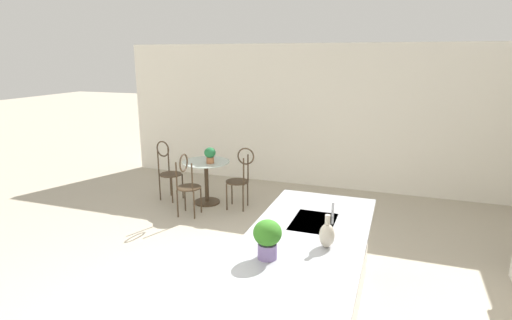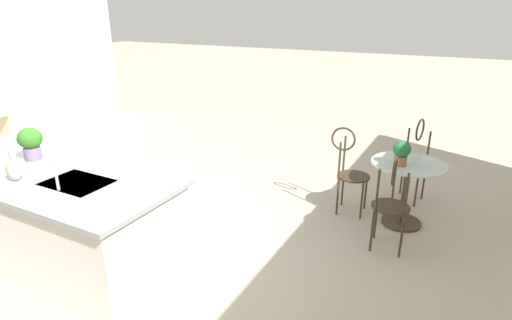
{
  "view_description": "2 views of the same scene",
  "coord_description": "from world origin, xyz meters",
  "px_view_note": "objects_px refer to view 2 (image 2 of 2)",
  "views": [
    {
      "loc": [
        3.42,
        1.56,
        2.48
      ],
      "look_at": [
        -1.33,
        -0.12,
        1.19
      ],
      "focal_mm": 28.79,
      "sensor_mm": 36.0,
      "label": 1
    },
    {
      "loc": [
        -3.11,
        2.98,
        2.32
      ],
      "look_at": [
        -1.45,
        -0.14,
        1.01
      ],
      "focal_mm": 28.92,
      "sensor_mm": 36.0,
      "label": 2
    }
  ],
  "objects_px": {
    "bistro_table": "(406,188)",
    "chair_toward_desk": "(391,199)",
    "potted_plant_on_table": "(402,152)",
    "chair_near_window": "(349,167)",
    "potted_plant_counter_near": "(30,141)",
    "chair_by_island": "(414,157)",
    "vase_on_counter": "(14,168)"
  },
  "relations": [
    {
      "from": "bistro_table",
      "to": "vase_on_counter",
      "type": "distance_m",
      "value": 3.88
    },
    {
      "from": "chair_near_window",
      "to": "vase_on_counter",
      "type": "bearing_deg",
      "value": 49.09
    },
    {
      "from": "chair_near_window",
      "to": "potted_plant_counter_near",
      "type": "relative_size",
      "value": 3.26
    },
    {
      "from": "chair_by_island",
      "to": "bistro_table",
      "type": "bearing_deg",
      "value": 92.69
    },
    {
      "from": "chair_near_window",
      "to": "chair_toward_desk",
      "type": "height_order",
      "value": "same"
    },
    {
      "from": "potted_plant_on_table",
      "to": "chair_toward_desk",
      "type": "bearing_deg",
      "value": 93.46
    },
    {
      "from": "bistro_table",
      "to": "potted_plant_on_table",
      "type": "height_order",
      "value": "potted_plant_on_table"
    },
    {
      "from": "chair_toward_desk",
      "to": "bistro_table",
      "type": "bearing_deg",
      "value": -93.88
    },
    {
      "from": "chair_near_window",
      "to": "chair_by_island",
      "type": "xyz_separation_m",
      "value": [
        -0.62,
        -0.72,
        0.0
      ]
    },
    {
      "from": "bistro_table",
      "to": "potted_plant_on_table",
      "type": "bearing_deg",
      "value": 57.29
    },
    {
      "from": "chair_toward_desk",
      "to": "potted_plant_on_table",
      "type": "height_order",
      "value": "chair_toward_desk"
    },
    {
      "from": "chair_toward_desk",
      "to": "vase_on_counter",
      "type": "relative_size",
      "value": 3.62
    },
    {
      "from": "chair_near_window",
      "to": "vase_on_counter",
      "type": "height_order",
      "value": "vase_on_counter"
    },
    {
      "from": "vase_on_counter",
      "to": "potted_plant_on_table",
      "type": "bearing_deg",
      "value": -138.97
    },
    {
      "from": "potted_plant_on_table",
      "to": "vase_on_counter",
      "type": "distance_m",
      "value": 3.7
    },
    {
      "from": "chair_near_window",
      "to": "potted_plant_on_table",
      "type": "relative_size",
      "value": 3.9
    },
    {
      "from": "bistro_table",
      "to": "chair_by_island",
      "type": "xyz_separation_m",
      "value": [
        0.03,
        -0.73,
        0.13
      ]
    },
    {
      "from": "potted_plant_counter_near",
      "to": "chair_by_island",
      "type": "bearing_deg",
      "value": -137.98
    },
    {
      "from": "chair_near_window",
      "to": "chair_toward_desk",
      "type": "xyz_separation_m",
      "value": [
        -0.61,
        0.66,
        0.0
      ]
    },
    {
      "from": "potted_plant_on_table",
      "to": "chair_by_island",
      "type": "bearing_deg",
      "value": -92.8
    },
    {
      "from": "chair_by_island",
      "to": "potted_plant_on_table",
      "type": "bearing_deg",
      "value": 87.2
    },
    {
      "from": "chair_near_window",
      "to": "potted_plant_on_table",
      "type": "bearing_deg",
      "value": 167.36
    },
    {
      "from": "chair_toward_desk",
      "to": "potted_plant_on_table",
      "type": "relative_size",
      "value": 3.9
    },
    {
      "from": "chair_toward_desk",
      "to": "potted_plant_on_table",
      "type": "xyz_separation_m",
      "value": [
        0.03,
        -0.53,
        0.32
      ]
    },
    {
      "from": "bistro_table",
      "to": "chair_toward_desk",
      "type": "xyz_separation_m",
      "value": [
        0.04,
        0.64,
        0.13
      ]
    },
    {
      "from": "vase_on_counter",
      "to": "chair_near_window",
      "type": "bearing_deg",
      "value": -130.91
    },
    {
      "from": "chair_by_island",
      "to": "potted_plant_on_table",
      "type": "height_order",
      "value": "chair_by_island"
    },
    {
      "from": "chair_by_island",
      "to": "chair_toward_desk",
      "type": "bearing_deg",
      "value": 89.6
    },
    {
      "from": "bistro_table",
      "to": "vase_on_counter",
      "type": "relative_size",
      "value": 2.78
    },
    {
      "from": "bistro_table",
      "to": "chair_near_window",
      "type": "relative_size",
      "value": 0.77
    },
    {
      "from": "chair_by_island",
      "to": "chair_toward_desk",
      "type": "xyz_separation_m",
      "value": [
        0.01,
        1.37,
        0.0
      ]
    },
    {
      "from": "potted_plant_counter_near",
      "to": "chair_near_window",
      "type": "bearing_deg",
      "value": -140.06
    }
  ]
}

